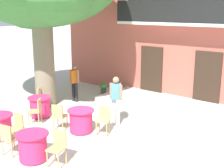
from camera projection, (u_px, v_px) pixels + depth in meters
The scene contains 16 objects.
ground_plane at pixel (94, 135), 9.56m from camera, with size 120.00×120.00×0.00m, color beige.
building_facade at pixel (200, 13), 13.73m from camera, with size 13.00×5.09×7.50m.
entrance_step_platform at pixel (164, 105), 12.21m from camera, with size 5.46×2.32×0.25m, color silver.
cafe_table_near_tree at pixel (33, 146), 7.89m from camera, with size 0.86×0.86×0.76m.
cafe_chair_near_tree_0 at pixel (58, 146), 7.62m from camera, with size 0.48×0.48×0.91m.
cafe_chair_near_tree_1 at pixel (9, 137), 8.11m from camera, with size 0.47×0.47×0.91m.
cafe_chair_middle_1 at pixel (16, 127), 8.86m from camera, with size 0.42×0.42×0.91m.
cafe_table_front at pixel (40, 107), 11.13m from camera, with size 0.86×0.86×0.76m.
cafe_chair_front_0 at pixel (37, 110), 10.37m from camera, with size 0.56×0.56×0.91m.
cafe_chair_front_1 at pixel (42, 97), 11.82m from camera, with size 0.56×0.56×0.91m.
cafe_table_far_side at pixel (81, 121), 9.73m from camera, with size 0.86×0.86×0.76m.
cafe_chair_far_side_0 at pixel (104, 118), 9.57m from camera, with size 0.52×0.52×0.91m.
cafe_chair_far_side_1 at pixel (59, 115), 9.83m from camera, with size 0.52×0.52×0.91m.
ground_planter_left at pixel (104, 89), 13.89m from camera, with size 0.33×0.33×0.59m.
pedestrian_near_entrance at pixel (75, 81), 12.90m from camera, with size 0.53×0.38×1.62m.
pedestrian_mid_plaza at pixel (116, 98), 10.21m from camera, with size 0.53×0.39×1.71m.
Camera 1 is at (5.95, -6.62, 3.90)m, focal length 47.94 mm.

